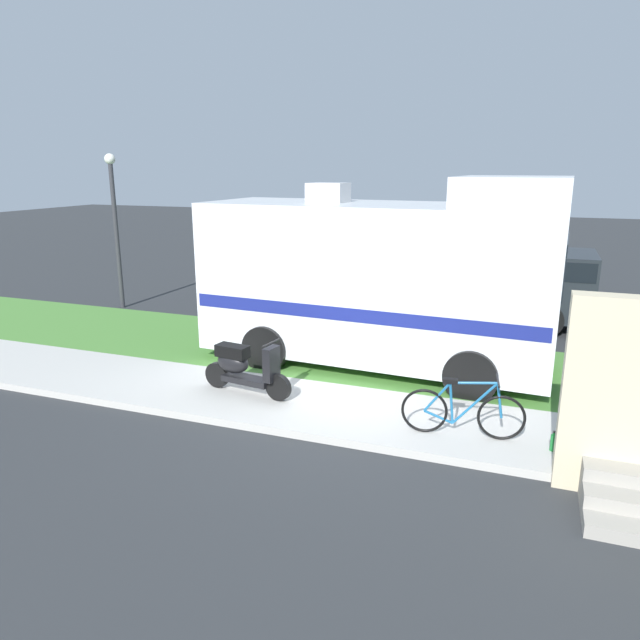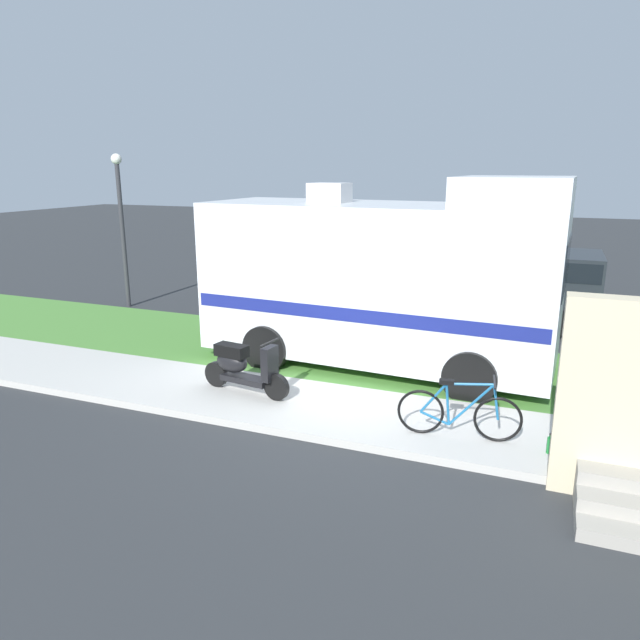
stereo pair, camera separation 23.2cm
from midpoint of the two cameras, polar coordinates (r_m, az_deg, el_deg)
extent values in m
plane|color=#2D3033|center=(10.51, 1.11, -6.31)|extent=(80.00, 80.00, 0.00)
cube|color=beige|center=(9.45, -1.45, -8.41)|extent=(24.00, 2.00, 0.12)
cube|color=#4C8438|center=(11.83, 3.65, -3.68)|extent=(24.00, 3.40, 0.08)
cube|color=silver|center=(11.05, 6.19, 3.92)|extent=(6.64, 2.64, 2.83)
cube|color=silver|center=(10.37, 19.21, 11.77)|extent=(1.91, 2.29, 0.50)
cube|color=navy|center=(11.14, 6.13, 1.78)|extent=(6.51, 2.66, 0.24)
cube|color=black|center=(10.44, 23.48, 4.90)|extent=(0.18, 1.97, 0.90)
cube|color=silver|center=(11.21, 1.55, 12.37)|extent=(0.73, 0.63, 0.36)
cylinder|color=black|center=(11.98, 16.95, -2.03)|extent=(0.91, 0.33, 0.90)
cylinder|color=black|center=(9.89, 15.16, -5.45)|extent=(0.91, 0.33, 0.90)
cylinder|color=black|center=(12.98, 0.05, -0.09)|extent=(0.91, 0.33, 0.90)
cylinder|color=black|center=(11.08, -4.69, -2.77)|extent=(0.91, 0.33, 0.90)
cylinder|color=black|center=(9.46, -3.58, -6.58)|extent=(0.45, 0.16, 0.44)
cylinder|color=black|center=(10.15, -9.46, -5.24)|extent=(0.45, 0.16, 0.44)
cube|color=black|center=(9.79, -6.63, -5.79)|extent=(0.90, 0.40, 0.10)
cube|color=black|center=(9.79, -8.00, -2.97)|extent=(0.59, 0.34, 0.20)
ellipsoid|color=black|center=(9.86, -7.96, -4.08)|extent=(0.64, 0.38, 0.36)
cube|color=black|center=(9.40, -4.25, -4.28)|extent=(0.18, 0.34, 0.56)
cylinder|color=black|center=(9.29, -4.30, -2.24)|extent=(0.11, 0.50, 0.04)
sphere|color=white|center=(9.34, -4.28, -3.24)|extent=(0.12, 0.12, 0.12)
torus|color=black|center=(8.43, 17.81, -9.28)|extent=(0.65, 0.12, 0.65)
torus|color=black|center=(8.42, 10.62, -8.83)|extent=(0.65, 0.12, 0.65)
cylinder|color=#1E6699|center=(8.34, 15.38, -8.03)|extent=(0.59, 0.11, 0.67)
cylinder|color=#1E6699|center=(8.35, 13.20, -8.05)|extent=(0.10, 0.05, 0.60)
cylinder|color=#1E6699|center=(8.24, 15.30, -6.10)|extent=(0.63, 0.11, 0.09)
cylinder|color=#1E6699|center=(8.44, 11.96, -9.38)|extent=(0.41, 0.09, 0.18)
cylinder|color=#1E6699|center=(8.33, 11.85, -7.49)|extent=(0.37, 0.08, 0.47)
cylinder|color=#1E6699|center=(8.33, 17.66, -7.69)|extent=(0.12, 0.05, 0.51)
cube|color=black|center=(8.23, 13.11, -5.93)|extent=(0.21, 0.12, 0.06)
cylinder|color=black|center=(8.23, 17.52, -5.81)|extent=(0.09, 0.52, 0.03)
cube|color=#1E2328|center=(15.09, 21.75, 3.30)|extent=(2.37, 2.08, 1.54)
cube|color=black|center=(15.01, 21.92, 5.05)|extent=(2.25, 2.10, 0.44)
cube|color=#1E2328|center=(15.39, 11.84, 2.61)|extent=(2.89, 2.08, 0.67)
cylinder|color=black|center=(16.19, 22.22, 1.55)|extent=(0.76, 0.25, 0.76)
cylinder|color=black|center=(14.26, 22.16, -0.13)|extent=(0.76, 0.25, 0.76)
cylinder|color=black|center=(16.45, 11.26, 2.57)|extent=(0.76, 0.25, 0.76)
cylinder|color=black|center=(14.56, 9.77, 1.06)|extent=(0.76, 0.25, 0.76)
cube|color=#B7B29E|center=(19.04, 19.34, 5.77)|extent=(2.43, 2.00, 1.57)
cube|color=black|center=(18.97, 19.46, 7.21)|extent=(2.31, 2.02, 0.44)
cube|color=#B7B29E|center=(19.32, 11.34, 5.19)|extent=(2.96, 2.01, 0.75)
cylinder|color=black|center=(20.07, 19.77, 4.16)|extent=(0.77, 0.26, 0.76)
cylinder|color=black|center=(18.23, 19.66, 3.17)|extent=(0.77, 0.26, 0.76)
cylinder|color=black|center=(20.33, 10.77, 4.90)|extent=(0.77, 0.26, 0.76)
cylinder|color=black|center=(18.52, 9.78, 3.99)|extent=(0.77, 0.26, 0.76)
cylinder|color=#19722D|center=(8.44, 22.35, -11.30)|extent=(0.08, 0.08, 0.22)
cylinder|color=#19722D|center=(8.38, 22.44, -10.49)|extent=(0.03, 0.03, 0.04)
cylinder|color=black|center=(8.37, 22.46, -10.32)|extent=(0.04, 0.04, 0.02)
cylinder|color=#333338|center=(16.76, -18.37, 7.71)|extent=(0.12, 0.12, 3.86)
sphere|color=silver|center=(16.66, -18.96, 14.71)|extent=(0.28, 0.28, 0.28)
camera|label=1|loc=(0.12, -89.37, 0.17)|focal=32.63mm
camera|label=2|loc=(0.12, 90.63, -0.17)|focal=32.63mm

